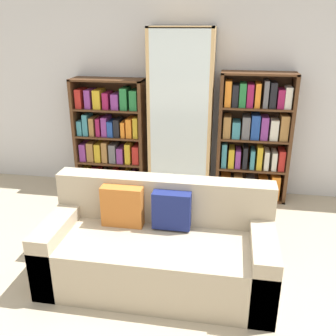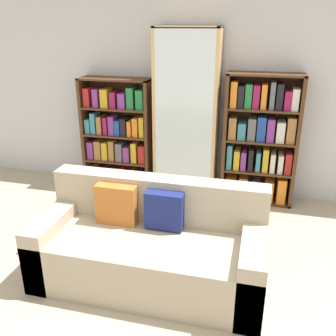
{
  "view_description": "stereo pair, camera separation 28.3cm",
  "coord_description": "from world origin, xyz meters",
  "views": [
    {
      "loc": [
        0.5,
        -2.25,
        2.12
      ],
      "look_at": [
        -0.11,
        1.3,
        0.7
      ],
      "focal_mm": 40.0,
      "sensor_mm": 36.0,
      "label": 1
    },
    {
      "loc": [
        0.77,
        -2.19,
        2.12
      ],
      "look_at": [
        -0.11,
        1.3,
        0.7
      ],
      "focal_mm": 40.0,
      "sensor_mm": 36.0,
      "label": 2
    }
  ],
  "objects": [
    {
      "name": "display_cabinet",
      "position": [
        -0.11,
        2.24,
        1.02
      ],
      "size": [
        0.77,
        0.36,
        2.07
      ],
      "color": "tan",
      "rests_on": "ground"
    },
    {
      "name": "bookshelf_right",
      "position": [
        0.79,
        2.26,
        0.77
      ],
      "size": [
        0.87,
        0.32,
        1.58
      ],
      "color": "#4C2D19",
      "rests_on": "ground"
    },
    {
      "name": "ground_plane",
      "position": [
        0.0,
        0.0,
        0.0
      ],
      "size": [
        16.0,
        16.0,
        0.0
      ],
      "primitive_type": "plane",
      "color": "tan"
    },
    {
      "name": "wall_back",
      "position": [
        0.0,
        2.46,
        1.35
      ],
      "size": [
        6.95,
        0.06,
        2.7
      ],
      "color": "silver",
      "rests_on": "ground"
    },
    {
      "name": "couch",
      "position": [
        -0.04,
        0.42,
        0.31
      ],
      "size": [
        1.91,
        0.83,
        0.86
      ],
      "color": "tan",
      "rests_on": "ground"
    },
    {
      "name": "bookshelf_left",
      "position": [
        -1.03,
        2.26,
        0.7
      ],
      "size": [
        0.92,
        0.32,
        1.46
      ],
      "color": "#4C2D19",
      "rests_on": "ground"
    },
    {
      "name": "wine_bottle",
      "position": [
        0.42,
        1.11,
        0.15
      ],
      "size": [
        0.08,
        0.08,
        0.37
      ],
      "color": "#143819",
      "rests_on": "ground"
    }
  ]
}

